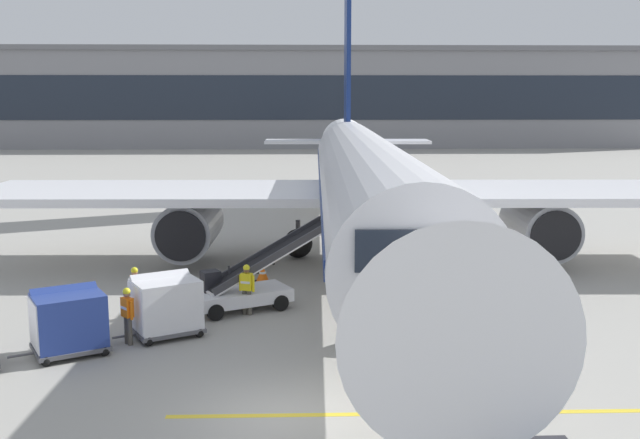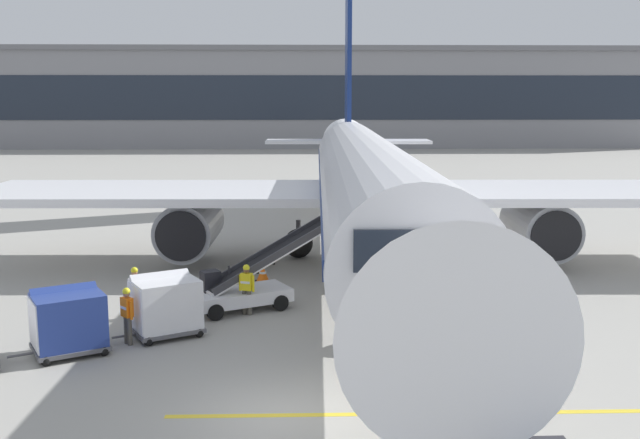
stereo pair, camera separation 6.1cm
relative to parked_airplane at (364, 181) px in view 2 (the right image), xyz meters
The scene contains 14 objects.
ground_plane 16.70m from the parked_airplane, 101.80° to the right, with size 600.00×600.00×0.00m, color #9E9B93.
parked_airplane is the anchor object (origin of this frame).
belt_loader 9.04m from the parked_airplane, 123.21° to the right, with size 5.30×3.49×3.03m.
baggage_cart_lead 12.51m from the parked_airplane, 125.10° to the right, with size 2.77×2.36×1.91m.
baggage_cart_second 15.23m from the parked_airplane, 129.44° to the right, with size 2.77×2.36×1.91m.
ground_crew_by_loader 11.98m from the parked_airplane, 135.65° to the right, with size 0.39×0.51×1.74m.
ground_crew_by_carts 13.73m from the parked_airplane, 126.46° to the right, with size 0.43×0.45×1.74m.
ground_crew_marshaller 9.55m from the parked_airplane, 120.55° to the right, with size 0.54×0.36×1.74m.
safety_cone_engine_keepout 6.54m from the parked_airplane, 139.98° to the right, with size 0.66×0.66×0.74m.
safety_cone_wingtip 5.40m from the parked_airplane, behind, with size 0.68×0.68×0.76m.
safety_cone_nose_mark 6.04m from the parked_airplane, 158.22° to the right, with size 0.53×0.53×0.61m.
apron_guidance_line_lead_in 3.72m from the parked_airplane, 67.69° to the right, with size 0.20×110.00×0.01m.
apron_guidance_line_stop_bar 16.36m from the parked_airplane, 90.07° to the right, with size 12.00×0.20×0.01m.
terminal_building 77.75m from the parked_airplane, 91.57° to the left, with size 104.25×14.56×14.18m.
Camera 2 is at (0.47, -16.15, 7.35)m, focal length 41.30 mm.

